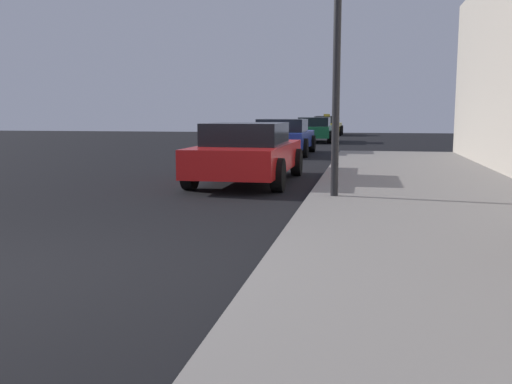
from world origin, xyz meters
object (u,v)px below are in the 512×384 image
(car_blue, at_px, (283,136))
(car_silver, at_px, (326,123))
(car_red, at_px, (248,152))
(car_yellow, at_px, (327,126))
(car_green, at_px, (315,130))

(car_blue, distance_m, car_silver, 27.42)
(car_red, xyz_separation_m, car_silver, (-0.86, 35.91, -0.00))
(car_red, xyz_separation_m, car_blue, (-0.47, 8.49, 0.00))
(car_blue, height_order, car_yellow, car_yellow)
(car_blue, height_order, car_green, same)
(car_green, bearing_deg, car_red, -89.51)
(car_green, distance_m, car_silver, 18.31)
(car_blue, xyz_separation_m, car_green, (0.32, 9.12, -0.00))
(car_silver, bearing_deg, car_red, -88.62)
(car_yellow, xyz_separation_m, car_silver, (-0.68, 8.39, -0.00))
(car_silver, bearing_deg, car_green, -87.77)
(car_red, height_order, car_silver, car_silver)
(car_red, relative_size, car_yellow, 1.09)
(car_red, xyz_separation_m, car_yellow, (-0.18, 27.52, 0.00))
(car_red, relative_size, car_silver, 1.11)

